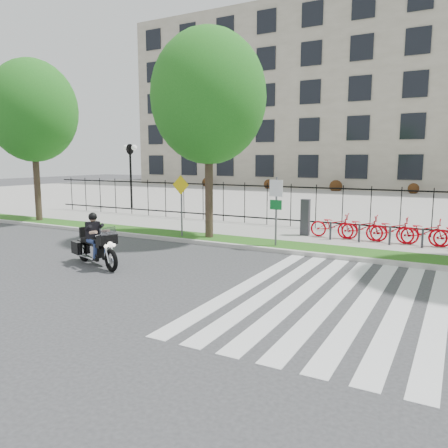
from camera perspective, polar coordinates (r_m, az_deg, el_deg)
The scene contains 15 objects.
ground at distance 12.71m, azimuth -5.85°, elevation -6.57°, with size 120.00×120.00×0.00m, color #323234.
curb at distance 16.14m, azimuth 2.41°, elevation -3.00°, with size 60.00×0.20×0.15m, color #B3AFA8.
grass_verge at distance 16.89m, azimuth 3.69°, elevation -2.49°, with size 60.00×1.50×0.15m, color #205415.
sidewalk at distance 19.15m, azimuth 6.85°, elevation -1.22°, with size 60.00×3.50×0.15m, color #A6A29B.
plaza at distance 35.93m, azimuth 17.35°, elevation 2.96°, with size 80.00×34.00×0.10m, color #A6A29B.
crosswalk_stripes at distance 10.83m, azimuth 16.01°, elevation -9.52°, with size 5.70×8.00×0.01m, color silver, non-canonical shape.
iron_fence at distance 20.63m, azimuth 8.72°, elevation 2.45°, with size 30.00×0.06×2.00m, color black, non-canonical shape.
office_building at distance 55.85m, azimuth 22.03°, elevation 14.79°, with size 60.00×21.90×20.15m.
lamp_post_left at distance 29.12m, azimuth -12.14°, elevation 8.16°, with size 1.06×0.70×4.25m.
street_tree_0 at distance 24.45m, azimuth -23.73°, elevation 13.35°, with size 4.41×4.41×8.05m.
street_tree_1 at distance 17.64m, azimuth -2.04°, elevation 16.23°, with size 4.53×4.53×8.13m.
bike_share_station at distance 17.58m, azimuth 22.65°, elevation -0.79°, with size 7.83×0.87×1.50m.
sign_pole_regulatory at distance 15.88m, azimuth 6.82°, elevation 2.83°, with size 0.50×0.09×2.50m.
sign_pole_warning at distance 17.82m, azimuth -5.61°, elevation 3.48°, with size 0.78×0.09×2.49m.
motorcycle_rider at distance 14.08m, azimuth -16.38°, elevation -2.62°, with size 2.48×1.25×1.99m.
Camera 1 is at (6.98, -10.09, 3.30)m, focal length 35.00 mm.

